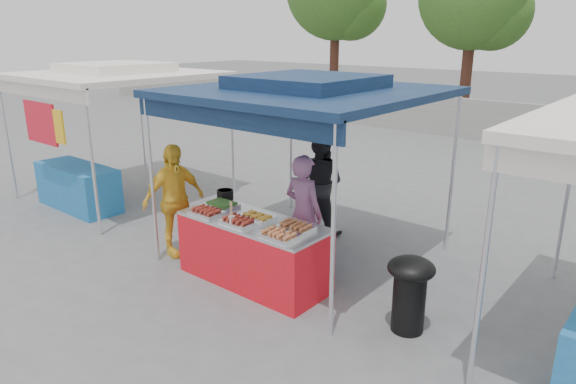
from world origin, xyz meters
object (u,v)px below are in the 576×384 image
Objects in this scene: customer_person at (174,200)px; helper_man at (320,183)px; vendor_woman at (303,213)px; cooking_pot at (225,195)px; wok_burner at (410,288)px; vendor_table at (253,251)px.

helper_man is at bearing -20.67° from customer_person.
customer_person is (-1.73, -0.78, 0.02)m from vendor_woman.
wok_burner is (2.95, -0.14, -0.41)m from cooking_pot.
vendor_table is 2.00m from helper_man.
cooking_pot is at bearing 157.39° from vendor_table.
helper_man is at bearing -61.85° from vendor_woman.
cooking_pot is at bearing -45.72° from customer_person.
vendor_woman reaches higher than wok_burner.
vendor_table is at bearing -78.81° from customer_person.
wok_burner is at bearing 166.10° from vendor_woman.
helper_man reaches higher than cooking_pot.
wok_burner is 0.53× the size of vendor_woman.
wok_burner is at bearing 136.86° from helper_man.
customer_person reaches higher than cooking_pot.
customer_person is (-1.11, -2.00, -0.01)m from helper_man.
helper_man reaches higher than vendor_woman.
wok_burner is 0.52× the size of customer_person.
customer_person is at bearing -144.16° from cooking_pot.
wok_burner reaches higher than vendor_table.
cooking_pot is 1.65m from helper_man.
cooking_pot is 0.14× the size of customer_person.
customer_person is (-1.48, -0.07, 0.39)m from vendor_table.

